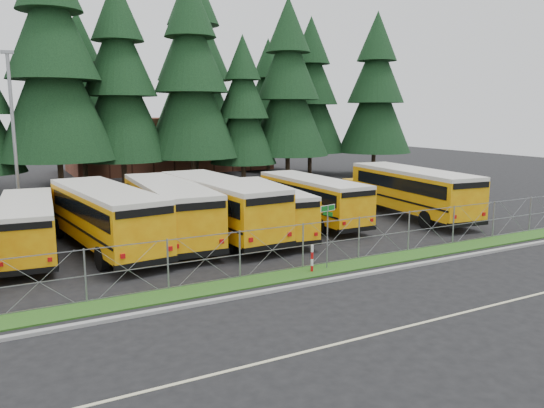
{
  "coord_description": "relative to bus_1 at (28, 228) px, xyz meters",
  "views": [
    {
      "loc": [
        -12.66,
        -19.96,
        6.73
      ],
      "look_at": [
        0.16,
        4.0,
        1.97
      ],
      "focal_mm": 35.0,
      "sensor_mm": 36.0,
      "label": 1
    }
  ],
  "objects": [
    {
      "name": "bus_1",
      "position": [
        0.0,
        0.0,
        0.0
      ],
      "size": [
        3.27,
        10.37,
        2.67
      ],
      "primitive_type": null,
      "rotation": [
        0.0,
        0.0,
        -0.09
      ],
      "color": "orange",
      "rests_on": "ground"
    },
    {
      "name": "bus_4",
      "position": [
        9.33,
        -0.58,
        0.25
      ],
      "size": [
        3.6,
        12.25,
        3.17
      ],
      "primitive_type": null,
      "rotation": [
        0.0,
        0.0,
        0.06
      ],
      "color": "orange",
      "rests_on": "ground"
    },
    {
      "name": "conifer_9",
      "position": [
        34.71,
        17.61,
        7.08
      ],
      "size": [
        7.61,
        7.61,
        16.83
      ],
      "primitive_type": null,
      "color": "black",
      "rests_on": "ground"
    },
    {
      "name": "conifer_3",
      "position": [
        3.59,
        17.96,
        8.75
      ],
      "size": [
        9.12,
        9.12,
        20.18
      ],
      "primitive_type": null,
      "color": "black",
      "rests_on": "ground"
    },
    {
      "name": "bus_3",
      "position": [
        6.68,
        -0.27,
        0.22
      ],
      "size": [
        3.37,
        11.97,
        3.11
      ],
      "primitive_type": null,
      "rotation": [
        0.0,
        0.0,
        -0.05
      ],
      "color": "orange",
      "rests_on": "ground"
    },
    {
      "name": "conifer_4",
      "position": [
        8.83,
        19.11,
        7.51
      ],
      "size": [
        8.0,
        8.0,
        17.69
      ],
      "primitive_type": null,
      "color": "black",
      "rests_on": "ground"
    },
    {
      "name": "curb",
      "position": [
        11.32,
        -10.02,
        -1.28
      ],
      "size": [
        50.0,
        0.25,
        0.12
      ],
      "primitive_type": "cube",
      "color": "gray",
      "rests_on": "ground"
    },
    {
      "name": "road_lane_line",
      "position": [
        11.32,
        -14.92,
        -1.33
      ],
      "size": [
        50.0,
        0.12,
        0.01
      ],
      "primitive_type": "cube",
      "color": "beige",
      "rests_on": "ground"
    },
    {
      "name": "brick_building",
      "position": [
        17.32,
        33.08,
        1.66
      ],
      "size": [
        22.0,
        10.0,
        6.0
      ],
      "primitive_type": "cube",
      "color": "brown",
      "rests_on": "ground"
    },
    {
      "name": "striped_bollard",
      "position": [
        10.33,
        -8.65,
        -0.74
      ],
      "size": [
        0.11,
        0.11,
        1.2
      ],
      "primitive_type": "cylinder",
      "color": "#B20C0C",
      "rests_on": "ground"
    },
    {
      "name": "conifer_5",
      "position": [
        14.81,
        18.22,
        7.91
      ],
      "size": [
        8.36,
        8.36,
        18.49
      ],
      "primitive_type": null,
      "color": "black",
      "rests_on": "ground"
    },
    {
      "name": "conifer_7",
      "position": [
        24.35,
        17.9,
        7.32
      ],
      "size": [
        7.83,
        7.83,
        17.32
      ],
      "primitive_type": null,
      "color": "black",
      "rests_on": "ground"
    },
    {
      "name": "conifer_6",
      "position": [
        19.42,
        17.5,
        5.43
      ],
      "size": [
        6.12,
        6.12,
        13.53
      ],
      "primitive_type": null,
      "color": "black",
      "rests_on": "ground"
    },
    {
      "name": "conifer_8",
      "position": [
        29.26,
        21.64,
        6.91
      ],
      "size": [
        7.46,
        7.46,
        16.49
      ],
      "primitive_type": null,
      "color": "black",
      "rests_on": "ground"
    },
    {
      "name": "bus_6",
      "position": [
        15.67,
        0.12,
        0.06
      ],
      "size": [
        2.52,
        10.64,
        2.79
      ],
      "primitive_type": null,
      "rotation": [
        0.0,
        0.0,
        0.0
      ],
      "color": "orange",
      "rests_on": "ground"
    },
    {
      "name": "bus_5",
      "position": [
        11.86,
        -1.22,
        0.02
      ],
      "size": [
        3.59,
        10.53,
        2.71
      ],
      "primitive_type": null,
      "rotation": [
        0.0,
        0.0,
        -0.11
      ],
      "color": "orange",
      "rests_on": "ground"
    },
    {
      "name": "conifer_11",
      "position": [
        6.61,
        25.36,
        6.58
      ],
      "size": [
        7.16,
        7.16,
        15.84
      ],
      "primitive_type": null,
      "color": "black",
      "rests_on": "ground"
    },
    {
      "name": "chainlink_fence",
      "position": [
        11.32,
        -7.92,
        -0.34
      ],
      "size": [
        44.0,
        0.1,
        2.0
      ],
      "primitive_type": null,
      "color": "gray",
      "rests_on": "ground"
    },
    {
      "name": "ground",
      "position": [
        11.32,
        -6.92,
        -1.34
      ],
      "size": [
        120.0,
        120.0,
        0.0
      ],
      "primitive_type": "plane",
      "color": "black",
      "rests_on": "ground"
    },
    {
      "name": "conifer_13",
      "position": [
        27.07,
        27.11,
        6.05
      ],
      "size": [
        6.68,
        6.68,
        14.77
      ],
      "primitive_type": null,
      "color": "black",
      "rests_on": "ground"
    },
    {
      "name": "grass_verge",
      "position": [
        11.32,
        -8.62,
        -1.31
      ],
      "size": [
        50.0,
        1.4,
        0.06
      ],
      "primitive_type": "cube",
      "color": "#1A4413",
      "rests_on": "ground"
    },
    {
      "name": "conifer_12",
      "position": [
        18.15,
        26.58,
        9.59
      ],
      "size": [
        9.88,
        9.88,
        21.86
      ],
      "primitive_type": null,
      "color": "black",
      "rests_on": "ground"
    },
    {
      "name": "bus_east",
      "position": [
        22.29,
        -1.32,
        0.23
      ],
      "size": [
        3.98,
        12.16,
        3.13
      ],
      "primitive_type": null,
      "rotation": [
        0.0,
        0.0,
        -0.1
      ],
      "color": "orange",
      "rests_on": "ground"
    },
    {
      "name": "light_standard",
      "position": [
        0.04,
        7.6,
        4.16
      ],
      "size": [
        0.7,
        0.35,
        10.14
      ],
      "color": "gray",
      "rests_on": "ground"
    },
    {
      "name": "bus_2",
      "position": [
        3.36,
        -0.62,
        0.22
      ],
      "size": [
        4.22,
        12.11,
        3.11
      ],
      "primitive_type": null,
      "rotation": [
        0.0,
        0.0,
        0.12
      ],
      "color": "orange",
      "rests_on": "ground"
    },
    {
      "name": "street_sign",
      "position": [
        11.18,
        -8.51,
        0.7
      ],
      "size": [
        0.83,
        0.54,
        2.81
      ],
      "color": "gray",
      "rests_on": "ground"
    }
  ]
}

